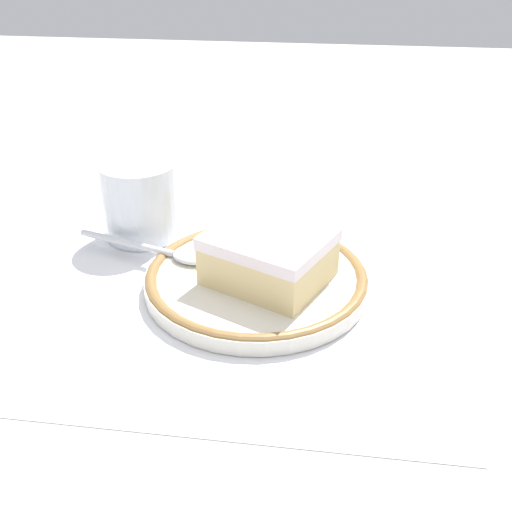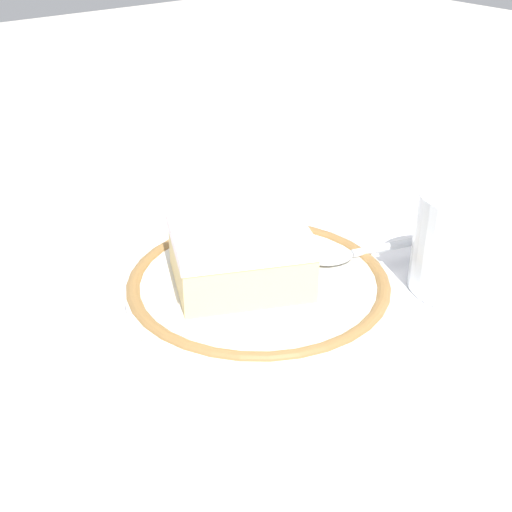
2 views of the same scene
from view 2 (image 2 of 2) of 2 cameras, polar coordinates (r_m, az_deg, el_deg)
ground_plane at (r=0.56m, az=2.76°, el=-2.32°), size 2.40×2.40×0.00m
placemat at (r=0.55m, az=2.76°, el=-2.25°), size 0.40×0.37×0.00m
plate at (r=0.53m, az=0.00°, el=-2.35°), size 0.20×0.20×0.02m
cake_slice at (r=0.52m, az=-1.33°, el=0.08°), size 0.13×0.12×0.05m
spoon at (r=0.57m, az=8.80°, el=0.41°), size 0.14×0.06×0.01m
cup at (r=0.55m, az=16.73°, el=0.61°), size 0.08×0.08×0.08m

